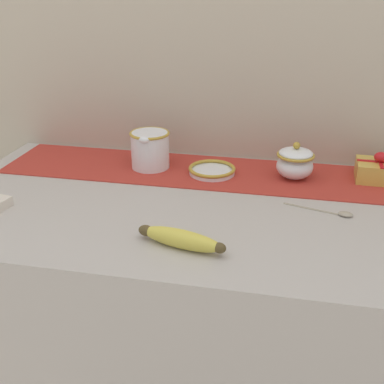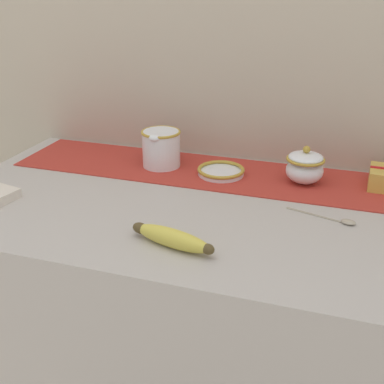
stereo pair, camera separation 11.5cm
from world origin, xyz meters
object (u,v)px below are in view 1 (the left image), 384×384
at_px(small_dish, 212,170).
at_px(banana, 181,239).
at_px(spoon, 340,214).
at_px(sugar_bowl, 295,162).
at_px(cream_pitcher, 150,148).
at_px(gift_box, 379,170).

relative_size(small_dish, banana, 0.67).
distance_m(small_dish, spoon, 0.39).
height_order(sugar_bowl, small_dish, sugar_bowl).
distance_m(sugar_bowl, banana, 0.49).
xyz_separation_m(cream_pitcher, spoon, (0.53, -0.21, -0.06)).
xyz_separation_m(small_dish, banana, (0.00, -0.42, 0.01)).
distance_m(cream_pitcher, sugar_bowl, 0.42).
bearing_deg(spoon, small_dish, 166.35).
xyz_separation_m(small_dish, gift_box, (0.46, 0.05, 0.02)).
height_order(banana, gift_box, gift_box).
height_order(cream_pitcher, small_dish, cream_pitcher).
relative_size(sugar_bowl, spoon, 0.63).
relative_size(sugar_bowl, gift_box, 0.84).
bearing_deg(small_dish, banana, -89.55).
bearing_deg(spoon, banana, -130.83).
height_order(small_dish, gift_box, gift_box).
distance_m(small_dish, gift_box, 0.46).
distance_m(spoon, gift_box, 0.27).
distance_m(banana, spoon, 0.41).
distance_m(sugar_bowl, small_dish, 0.23).
xyz_separation_m(small_dish, spoon, (0.34, -0.19, -0.01)).
bearing_deg(spoon, cream_pitcher, 174.37).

